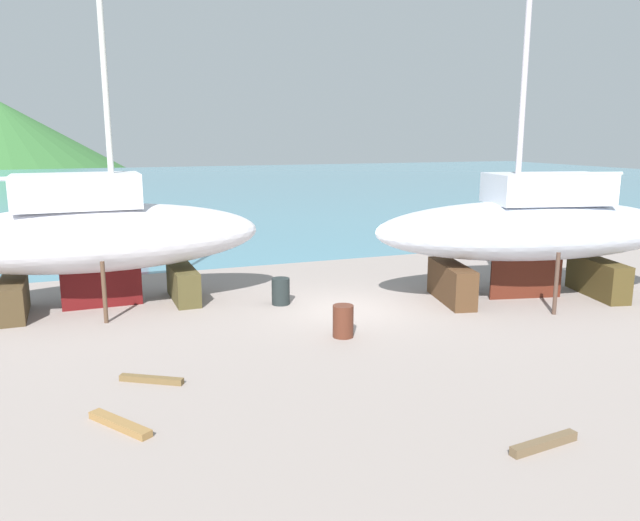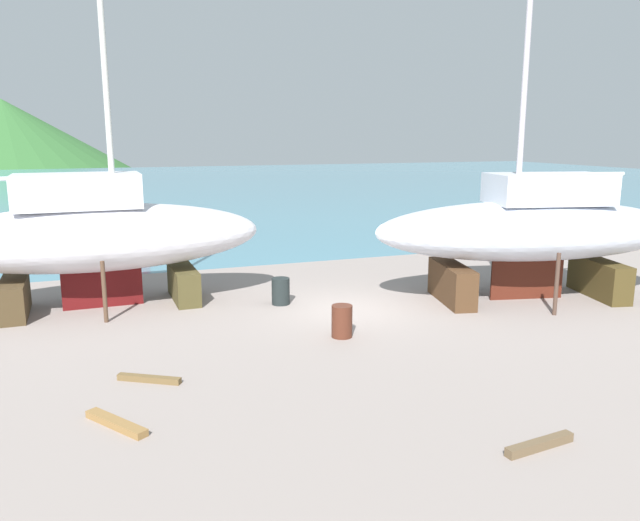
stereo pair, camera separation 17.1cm
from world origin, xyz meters
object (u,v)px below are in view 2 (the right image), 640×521
at_px(sailboat_small_center, 97,235).
at_px(barrel_rust_mid, 281,291).
at_px(sailboat_large_starboard, 532,228).
at_px(worker, 145,245).
at_px(barrel_blue_faded, 342,321).

bearing_deg(sailboat_small_center, barrel_rust_mid, -17.64).
height_order(sailboat_small_center, sailboat_large_starboard, sailboat_large_starboard).
relative_size(sailboat_small_center, barrel_rust_mid, 17.60).
relative_size(sailboat_small_center, worker, 8.85).
xyz_separation_m(sailboat_small_center, barrel_rust_mid, (5.19, -1.52, -1.80)).
xyz_separation_m(sailboat_large_starboard, barrel_rust_mid, (-7.57, 2.08, -1.86)).
bearing_deg(barrel_rust_mid, sailboat_small_center, 163.66).
height_order(worker, barrel_rust_mid, worker).
relative_size(barrel_blue_faded, barrel_rust_mid, 1.02).
bearing_deg(sailboat_large_starboard, barrel_blue_faded, 24.18).
bearing_deg(barrel_blue_faded, sailboat_large_starboard, 11.90).
distance_m(barrel_blue_faded, barrel_rust_mid, 3.60).
bearing_deg(worker, barrel_rust_mid, -82.71).
bearing_deg(barrel_blue_faded, worker, 110.73).
bearing_deg(barrel_blue_faded, barrel_rust_mid, 99.57).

